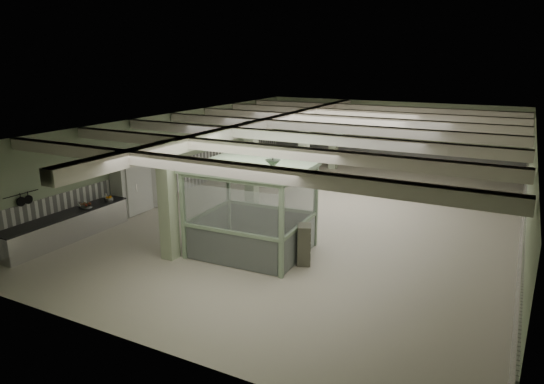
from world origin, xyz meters
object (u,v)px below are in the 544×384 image
at_px(prep_counter, 67,227).
at_px(filing_cabinet, 304,244).
at_px(guard_booth, 251,195).
at_px(walkin_cooler, 139,183).

relative_size(prep_counter, filing_cabinet, 3.96).
bearing_deg(prep_counter, guard_booth, 18.25).
bearing_deg(walkin_cooler, guard_booth, -15.39).
distance_m(guard_booth, filing_cabinet, 2.22).
xyz_separation_m(guard_booth, filing_cabinet, (1.82, -0.09, -1.26)).
xyz_separation_m(prep_counter, filing_cabinet, (7.83, 1.89, 0.14)).
distance_m(prep_counter, filing_cabinet, 8.05).
bearing_deg(prep_counter, walkin_cooler, 91.32).
bearing_deg(filing_cabinet, prep_counter, 169.86).
bearing_deg(filing_cabinet, walkin_cooler, 143.70).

